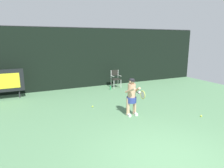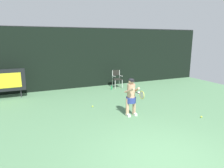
{
  "view_description": "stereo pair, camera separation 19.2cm",
  "coord_description": "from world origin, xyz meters",
  "px_view_note": "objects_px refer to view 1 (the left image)",
  "views": [
    {
      "loc": [
        -3.19,
        -3.49,
        2.96
      ],
      "look_at": [
        0.42,
        4.27,
        1.05
      ],
      "focal_mm": 32.37,
      "sensor_mm": 36.0,
      "label": 1
    },
    {
      "loc": [
        -3.01,
        -3.57,
        2.96
      ],
      "look_at": [
        0.42,
        4.27,
        1.05
      ],
      "focal_mm": 32.37,
      "sensor_mm": 36.0,
      "label": 2
    }
  ],
  "objects_px": {
    "tennis_player": "(132,95)",
    "tennis_racket": "(142,95)",
    "umpire_chair": "(116,78)",
    "tennis_ball_loose": "(201,116)",
    "tennis_ball_spare": "(93,107)",
    "water_bottle": "(110,88)",
    "scoreboard": "(0,81)"
  },
  "relations": [
    {
      "from": "tennis_player",
      "to": "tennis_racket",
      "type": "height_order",
      "value": "tennis_player"
    },
    {
      "from": "umpire_chair",
      "to": "tennis_ball_loose",
      "type": "height_order",
      "value": "umpire_chair"
    },
    {
      "from": "tennis_ball_spare",
      "to": "water_bottle",
      "type": "bearing_deg",
      "value": 51.5
    },
    {
      "from": "tennis_player",
      "to": "tennis_racket",
      "type": "xyz_separation_m",
      "value": [
        0.11,
        -0.57,
        0.16
      ]
    },
    {
      "from": "water_bottle",
      "to": "tennis_racket",
      "type": "xyz_separation_m",
      "value": [
        -0.87,
        -4.7,
        0.85
      ]
    },
    {
      "from": "water_bottle",
      "to": "tennis_racket",
      "type": "height_order",
      "value": "tennis_racket"
    },
    {
      "from": "umpire_chair",
      "to": "tennis_ball_spare",
      "type": "relative_size",
      "value": 15.88
    },
    {
      "from": "tennis_ball_spare",
      "to": "tennis_racket",
      "type": "bearing_deg",
      "value": -60.57
    },
    {
      "from": "tennis_racket",
      "to": "water_bottle",
      "type": "bearing_deg",
      "value": 91.37
    },
    {
      "from": "scoreboard",
      "to": "tennis_ball_spare",
      "type": "xyz_separation_m",
      "value": [
        3.72,
        -2.96,
        -0.91
      ]
    },
    {
      "from": "tennis_ball_loose",
      "to": "tennis_ball_spare",
      "type": "distance_m",
      "value": 4.48
    },
    {
      "from": "umpire_chair",
      "to": "water_bottle",
      "type": "bearing_deg",
      "value": -143.31
    },
    {
      "from": "tennis_player",
      "to": "tennis_ball_loose",
      "type": "distance_m",
      "value": 2.82
    },
    {
      "from": "tennis_racket",
      "to": "umpire_chair",
      "type": "bearing_deg",
      "value": 86.53
    },
    {
      "from": "tennis_racket",
      "to": "tennis_ball_loose",
      "type": "bearing_deg",
      "value": -6.42
    },
    {
      "from": "umpire_chair",
      "to": "tennis_ball_loose",
      "type": "xyz_separation_m",
      "value": [
        0.87,
        -5.84,
        -0.58
      ]
    },
    {
      "from": "umpire_chair",
      "to": "tennis_player",
      "type": "height_order",
      "value": "tennis_player"
    },
    {
      "from": "scoreboard",
      "to": "tennis_racket",
      "type": "distance_m",
      "value": 7.06
    },
    {
      "from": "umpire_chair",
      "to": "water_bottle",
      "type": "height_order",
      "value": "umpire_chair"
    },
    {
      "from": "scoreboard",
      "to": "tennis_ball_spare",
      "type": "relative_size",
      "value": 32.35
    },
    {
      "from": "tennis_racket",
      "to": "tennis_ball_loose",
      "type": "relative_size",
      "value": 8.85
    },
    {
      "from": "tennis_player",
      "to": "tennis_racket",
      "type": "distance_m",
      "value": 0.61
    },
    {
      "from": "tennis_player",
      "to": "tennis_racket",
      "type": "relative_size",
      "value": 2.48
    },
    {
      "from": "umpire_chair",
      "to": "tennis_ball_spare",
      "type": "distance_m",
      "value": 3.99
    },
    {
      "from": "water_bottle",
      "to": "tennis_player",
      "type": "bearing_deg",
      "value": -103.27
    },
    {
      "from": "tennis_ball_loose",
      "to": "tennis_ball_spare",
      "type": "xyz_separation_m",
      "value": [
        -3.45,
        2.86,
        0.0
      ]
    },
    {
      "from": "tennis_ball_loose",
      "to": "umpire_chair",
      "type": "bearing_deg",
      "value": 98.46
    },
    {
      "from": "tennis_racket",
      "to": "tennis_player",
      "type": "bearing_deg",
      "value": 112.36
    },
    {
      "from": "scoreboard",
      "to": "water_bottle",
      "type": "relative_size",
      "value": 8.3
    },
    {
      "from": "umpire_chair",
      "to": "tennis_ball_spare",
      "type": "xyz_separation_m",
      "value": [
        -2.58,
        -2.98,
        -0.58
      ]
    },
    {
      "from": "water_bottle",
      "to": "tennis_ball_spare",
      "type": "xyz_separation_m",
      "value": [
        -2.06,
        -2.59,
        -0.09
      ]
    },
    {
      "from": "scoreboard",
      "to": "tennis_player",
      "type": "xyz_separation_m",
      "value": [
        4.81,
        -4.5,
        -0.13
      ]
    }
  ]
}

